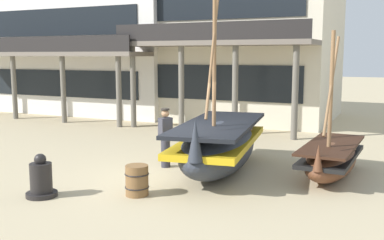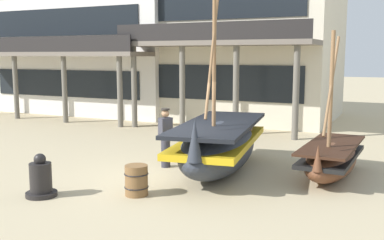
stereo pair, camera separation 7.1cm
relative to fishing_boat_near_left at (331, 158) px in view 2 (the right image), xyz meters
name	(u,v)px [view 2 (the right image)]	position (x,y,z in m)	size (l,w,h in m)	color
ground_plane	(175,178)	(-3.61, -1.85, -0.50)	(120.00, 120.00, 0.00)	tan
fishing_boat_near_left	(331,158)	(0.00, 0.00, 0.00)	(1.33, 3.50, 3.76)	brown
fishing_boat_centre_large	(219,145)	(-2.84, -0.78, 0.26)	(2.52, 5.12, 5.89)	#2D333D
fisherman_by_hull	(166,138)	(-4.42, -0.89, 0.33)	(0.35, 0.42, 1.68)	#33333D
capstan_winch	(41,180)	(-5.65, -4.48, -0.11)	(0.70, 0.70, 0.99)	black
wooden_barrel	(136,180)	(-3.75, -3.50, -0.15)	(0.56, 0.56, 0.70)	brown
harbor_building_main	(251,44)	(-5.62, 10.24, 3.20)	(8.63, 9.35, 7.39)	beige
harbor_building_annex	(93,53)	(-14.43, 8.88, 2.77)	(11.33, 7.22, 6.53)	white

